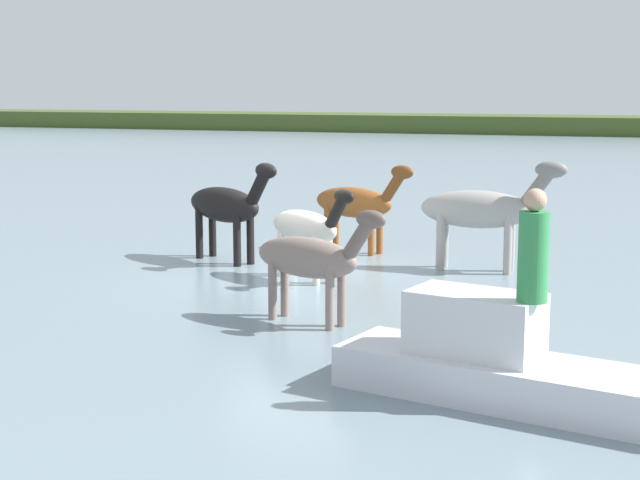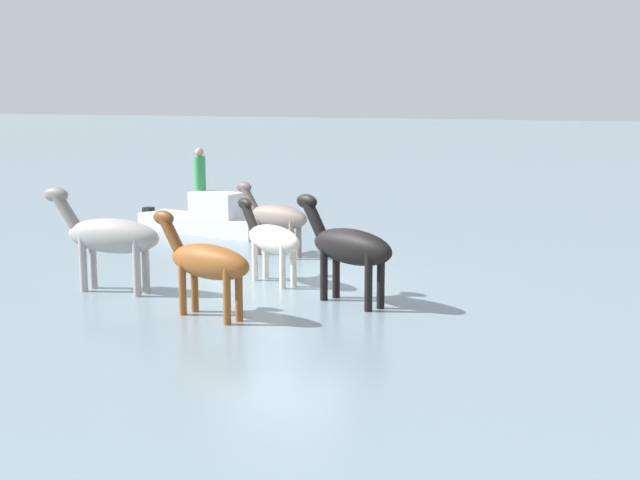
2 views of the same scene
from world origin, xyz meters
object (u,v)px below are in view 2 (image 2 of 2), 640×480
boat_launch_far (206,222)px  horse_gray_outer (109,236)px  person_boatman_standing (200,171)px  horse_dark_mare (272,239)px  horse_rear_stallion (276,217)px  horse_lead (349,247)px  horse_dun_straggler (206,262)px

boat_launch_far → horse_gray_outer: bearing=-65.0°
person_boatman_standing → horse_dark_mare: bearing=127.8°
horse_rear_stallion → person_boatman_standing: person_boatman_standing is taller
person_boatman_standing → horse_gray_outer: bearing=102.7°
boat_launch_far → person_boatman_standing: bearing=155.7°
horse_gray_outer → horse_lead: horse_gray_outer is taller
horse_gray_outer → horse_dun_straggler: horse_gray_outer is taller
boat_launch_far → person_boatman_standing: 1.45m
horse_lead → boat_launch_far: (6.25, -6.76, -0.79)m
horse_rear_stallion → horse_dun_straggler: (-1.04, 5.96, 0.06)m
horse_gray_outer → horse_lead: bearing=-171.0°
horse_lead → person_boatman_standing: (6.49, -6.95, 0.62)m
horse_dun_straggler → boat_launch_far: bearing=-44.5°
horse_dark_mare → horse_lead: size_ratio=0.82×
horse_rear_stallion → horse_dun_straggler: bearing=118.9°
horse_dark_mare → horse_dun_straggler: horse_dun_straggler is taller
horse_dark_mare → boat_launch_far: (4.20, -5.53, -0.63)m
horse_dun_straggler → boat_launch_far: horse_dun_straggler is taller
person_boatman_standing → horse_rear_stallion: bearing=140.3°
horse_dark_mare → horse_lead: horse_lead is taller
horse_rear_stallion → boat_launch_far: 4.13m
horse_lead → horse_dun_straggler: 2.76m
horse_dark_mare → person_boatman_standing: person_boatman_standing is taller
horse_dark_mare → horse_rear_stallion: bearing=-36.3°
horse_gray_outer → horse_dun_straggler: (-2.72, 1.23, -0.12)m
horse_rear_stallion → horse_lead: (-3.11, 4.14, 0.14)m
horse_gray_outer → horse_dun_straggler: bearing=157.6°
horse_dark_mare → boat_launch_far: bearing=-19.1°
boat_launch_far → horse_lead: bearing=-33.4°
horse_gray_outer → person_boatman_standing: 7.75m
horse_lead → boat_launch_far: horse_lead is taller
person_boatman_standing → horse_lead: bearing=133.1°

